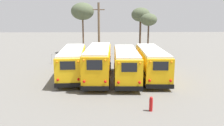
{
  "coord_description": "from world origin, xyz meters",
  "views": [
    {
      "loc": [
        -0.75,
        -22.47,
        6.23
      ],
      "look_at": [
        0.0,
        0.11,
        1.62
      ],
      "focal_mm": 35.0,
      "sensor_mm": 36.0,
      "label": 1
    }
  ],
  "objects": [
    {
      "name": "bare_tree_2",
      "position": [
        -4.65,
        17.3,
        7.45
      ],
      "size": [
        4.05,
        4.05,
        9.01
      ],
      "color": "brown",
      "rests_on": "ground"
    },
    {
      "name": "fence_line",
      "position": [
        -0.0,
        7.83,
        0.98
      ],
      "size": [
        16.51,
        0.06,
        1.42
      ],
      "color": "#939399",
      "rests_on": "ground"
    },
    {
      "name": "school_bus_3",
      "position": [
        4.22,
        0.43,
        1.66
      ],
      "size": [
        2.94,
        10.39,
        3.07
      ],
      "color": "#EAAA0F",
      "rests_on": "ground"
    },
    {
      "name": "utility_pole",
      "position": [
        -1.63,
        10.83,
        4.39
      ],
      "size": [
        1.8,
        0.34,
        8.55
      ],
      "color": "brown",
      "rests_on": "ground"
    },
    {
      "name": "school_bus_1",
      "position": [
        -1.41,
        -0.3,
        1.82
      ],
      "size": [
        2.77,
        9.87,
        3.35
      ],
      "color": "#E5A00C",
      "rests_on": "ground"
    },
    {
      "name": "ground_plane",
      "position": [
        0.0,
        0.0,
        0.0
      ],
      "size": [
        160.0,
        160.0,
        0.0
      ],
      "primitive_type": "plane",
      "color": "#66635E"
    },
    {
      "name": "school_bus_0",
      "position": [
        -4.22,
        0.86,
        1.66
      ],
      "size": [
        2.95,
        10.22,
        3.04
      ],
      "color": "yellow",
      "rests_on": "ground"
    },
    {
      "name": "bare_tree_1",
      "position": [
        6.7,
        14.85,
        5.97
      ],
      "size": [
        2.79,
        2.79,
        7.1
      ],
      "color": "#473323",
      "rests_on": "ground"
    },
    {
      "name": "school_bus_2",
      "position": [
        1.41,
        -0.61,
        1.71
      ],
      "size": [
        2.74,
        9.55,
        3.11
      ],
      "color": "#EAAA0F",
      "rests_on": "ground"
    },
    {
      "name": "bare_tree_0",
      "position": [
        6.01,
        19.24,
        6.86
      ],
      "size": [
        3.47,
        3.47,
        8.26
      ],
      "color": "#473323",
      "rests_on": "ground"
    },
    {
      "name": "fire_hydrant",
      "position": [
        2.38,
        -8.54,
        0.52
      ],
      "size": [
        0.24,
        0.24,
        1.03
      ],
      "color": "#B21414",
      "rests_on": "ground"
    }
  ]
}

